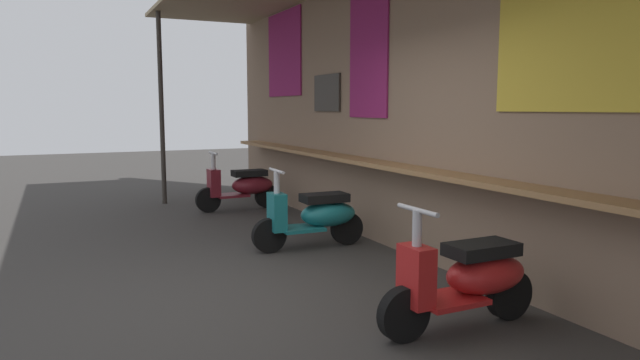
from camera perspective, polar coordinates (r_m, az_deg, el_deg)
The scene contains 5 objects.
ground_plane at distance 5.20m, azimuth -4.91°, elevation -11.44°, with size 36.03×36.03×0.00m, color #383533.
market_stall_facade at distance 5.86m, azimuth 12.65°, elevation 9.29°, with size 12.87×2.23×3.41m.
scooter_maroon at distance 9.38m, azimuth -7.80°, elevation -0.62°, with size 0.46×1.40×0.97m.
scooter_teal at distance 6.75m, azimuth -0.47°, elevation -3.63°, with size 0.46×1.40×0.97m.
scooter_red at distance 4.47m, azimuth 14.73°, elevation -9.56°, with size 0.46×1.40×0.97m.
Camera 1 is at (4.62, -1.70, 1.67)m, focal length 31.75 mm.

